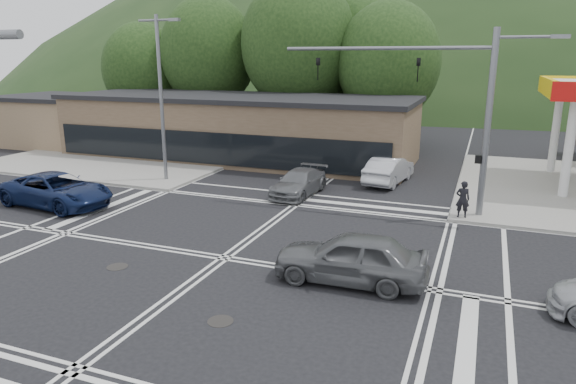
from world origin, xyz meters
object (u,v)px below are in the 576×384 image
(car_queue_a, at_px, (389,170))
(car_queue_b, at_px, (364,154))
(car_northbound, at_px, (299,183))
(pedestrian, at_px, (463,199))
(car_blue_west, at_px, (57,190))
(car_grey_center, at_px, (351,257))

(car_queue_a, xyz_separation_m, car_queue_b, (-2.32, 4.05, 0.01))
(car_queue_a, bearing_deg, car_queue_b, -52.38)
(car_northbound, distance_m, pedestrian, 8.15)
(car_blue_west, distance_m, car_grey_center, 15.37)
(car_queue_b, distance_m, car_northbound, 8.37)
(car_queue_b, distance_m, pedestrian, 11.70)
(car_queue_a, height_order, car_queue_b, car_queue_b)
(car_blue_west, xyz_separation_m, pedestrian, (17.93, 4.56, 0.17))
(car_blue_west, bearing_deg, pedestrian, -70.48)
(car_grey_center, xyz_separation_m, pedestrian, (2.90, 7.80, 0.14))
(car_queue_b, height_order, car_northbound, car_queue_b)
(car_grey_center, height_order, car_northbound, car_grey_center)
(car_queue_a, relative_size, car_queue_b, 1.02)
(car_blue_west, height_order, pedestrian, pedestrian)
(car_blue_west, relative_size, car_queue_b, 1.26)
(car_grey_center, bearing_deg, car_northbound, -153.33)
(car_queue_b, bearing_deg, car_grey_center, 107.22)
(car_grey_center, relative_size, car_queue_a, 1.05)
(car_queue_a, height_order, car_northbound, car_queue_a)
(car_blue_west, bearing_deg, car_grey_center, -96.92)
(pedestrian, bearing_deg, car_northbound, -21.14)
(car_blue_west, xyz_separation_m, car_queue_a, (13.74, 10.24, -0.03))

